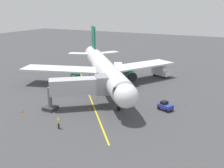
{
  "coord_description": "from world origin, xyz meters",
  "views": [
    {
      "loc": [
        -26.45,
        47.94,
        16.86
      ],
      "look_at": [
        -4.37,
        5.33,
        3.0
      ],
      "focal_mm": 44.5,
      "sensor_mm": 36.0,
      "label": 1
    }
  ],
  "objects_px": {
    "ground_crew_marshaller": "(59,123)",
    "safety_cone_wing_starboard": "(90,109)",
    "jet_bridge": "(84,86)",
    "ground_crew_loader": "(79,76)",
    "box_truck_starboard_side": "(118,69)",
    "safety_cone_nose_left": "(186,104)",
    "airplane": "(104,69)",
    "tug_portside": "(165,106)",
    "ground_crew_wing_walker": "(129,74)",
    "safety_cone_nose_right": "(49,105)",
    "box_truck_rear_apron": "(161,71)",
    "safety_cone_wing_port": "(22,111)"
  },
  "relations": [
    {
      "from": "jet_bridge",
      "to": "ground_crew_loader",
      "type": "distance_m",
      "value": 18.4
    },
    {
      "from": "ground_crew_marshaller",
      "to": "safety_cone_nose_left",
      "type": "bearing_deg",
      "value": -127.87
    },
    {
      "from": "jet_bridge",
      "to": "box_truck_rear_apron",
      "type": "bearing_deg",
      "value": -100.69
    },
    {
      "from": "ground_crew_marshaller",
      "to": "ground_crew_wing_walker",
      "type": "height_order",
      "value": "same"
    },
    {
      "from": "airplane",
      "to": "jet_bridge",
      "type": "bearing_deg",
      "value": 103.53
    },
    {
      "from": "ground_crew_loader",
      "to": "tug_portside",
      "type": "distance_m",
      "value": 25.1
    },
    {
      "from": "safety_cone_wing_port",
      "to": "airplane",
      "type": "bearing_deg",
      "value": -104.3
    },
    {
      "from": "tug_portside",
      "to": "box_truck_starboard_side",
      "type": "bearing_deg",
      "value": -46.08
    },
    {
      "from": "tug_portside",
      "to": "safety_cone_nose_left",
      "type": "relative_size",
      "value": 4.91
    },
    {
      "from": "airplane",
      "to": "jet_bridge",
      "type": "height_order",
      "value": "airplane"
    },
    {
      "from": "jet_bridge",
      "to": "ground_crew_marshaller",
      "type": "distance_m",
      "value": 9.22
    },
    {
      "from": "safety_cone_nose_right",
      "to": "safety_cone_wing_starboard",
      "type": "distance_m",
      "value": 7.47
    },
    {
      "from": "box_truck_rear_apron",
      "to": "safety_cone_wing_starboard",
      "type": "relative_size",
      "value": 9.08
    },
    {
      "from": "safety_cone_nose_left",
      "to": "airplane",
      "type": "bearing_deg",
      "value": -10.28
    },
    {
      "from": "tug_portside",
      "to": "safety_cone_wing_starboard",
      "type": "xyz_separation_m",
      "value": [
        11.04,
        5.74,
        -0.43
      ]
    },
    {
      "from": "airplane",
      "to": "ground_crew_marshaller",
      "type": "xyz_separation_m",
      "value": [
        -4.23,
        20.8,
        -3.12
      ]
    },
    {
      "from": "ground_crew_loader",
      "to": "safety_cone_wing_starboard",
      "type": "xyz_separation_m",
      "value": [
        -12.21,
        15.17,
        -0.61
      ]
    },
    {
      "from": "jet_bridge",
      "to": "safety_cone_nose_left",
      "type": "relative_size",
      "value": 18.35
    },
    {
      "from": "safety_cone_nose_left",
      "to": "safety_cone_wing_starboard",
      "type": "height_order",
      "value": "same"
    },
    {
      "from": "safety_cone_nose_left",
      "to": "safety_cone_wing_port",
      "type": "relative_size",
      "value": 1.0
    },
    {
      "from": "tug_portside",
      "to": "box_truck_starboard_side",
      "type": "relative_size",
      "value": 0.54
    },
    {
      "from": "ground_crew_marshaller",
      "to": "ground_crew_loader",
      "type": "distance_m",
      "value": 26.23
    },
    {
      "from": "ground_crew_marshaller",
      "to": "safety_cone_nose_right",
      "type": "height_order",
      "value": "ground_crew_marshaller"
    },
    {
      "from": "ground_crew_loader",
      "to": "box_truck_starboard_side",
      "type": "bearing_deg",
      "value": -122.09
    },
    {
      "from": "box_truck_rear_apron",
      "to": "safety_cone_nose_right",
      "type": "height_order",
      "value": "box_truck_rear_apron"
    },
    {
      "from": "ground_crew_marshaller",
      "to": "jet_bridge",
      "type": "bearing_deg",
      "value": -81.43
    },
    {
      "from": "safety_cone_nose_left",
      "to": "safety_cone_wing_starboard",
      "type": "distance_m",
      "value": 16.54
    },
    {
      "from": "jet_bridge",
      "to": "box_truck_rear_apron",
      "type": "height_order",
      "value": "jet_bridge"
    },
    {
      "from": "safety_cone_nose_right",
      "to": "ground_crew_wing_walker",
      "type": "bearing_deg",
      "value": -100.91
    },
    {
      "from": "box_truck_starboard_side",
      "to": "airplane",
      "type": "bearing_deg",
      "value": 101.41
    },
    {
      "from": "box_truck_rear_apron",
      "to": "safety_cone_nose_left",
      "type": "xyz_separation_m",
      "value": [
        -10.01,
        17.33,
        -1.11
      ]
    },
    {
      "from": "ground_crew_wing_walker",
      "to": "ground_crew_marshaller",
      "type": "bearing_deg",
      "value": 94.94
    },
    {
      "from": "jet_bridge",
      "to": "ground_crew_wing_walker",
      "type": "bearing_deg",
      "value": -86.54
    },
    {
      "from": "ground_crew_marshaller",
      "to": "safety_cone_wing_port",
      "type": "xyz_separation_m",
      "value": [
        8.99,
        -2.11,
        -0.61
      ]
    },
    {
      "from": "ground_crew_marshaller",
      "to": "safety_cone_wing_starboard",
      "type": "bearing_deg",
      "value": -90.7
    },
    {
      "from": "box_truck_starboard_side",
      "to": "safety_cone_nose_right",
      "type": "distance_m",
      "value": 25.79
    },
    {
      "from": "airplane",
      "to": "safety_cone_nose_right",
      "type": "relative_size",
      "value": 61.83
    },
    {
      "from": "tug_portside",
      "to": "safety_cone_nose_left",
      "type": "distance_m",
      "value": 4.51
    },
    {
      "from": "airplane",
      "to": "safety_cone_wing_starboard",
      "type": "height_order",
      "value": "airplane"
    },
    {
      "from": "jet_bridge",
      "to": "airplane",
      "type": "bearing_deg",
      "value": -76.47
    },
    {
      "from": "jet_bridge",
      "to": "safety_cone_nose_right",
      "type": "distance_m",
      "value": 7.19
    },
    {
      "from": "airplane",
      "to": "safety_cone_wing_starboard",
      "type": "xyz_separation_m",
      "value": [
        -4.32,
        12.71,
        -3.73
      ]
    },
    {
      "from": "tug_portside",
      "to": "ground_crew_marshaller",
      "type": "bearing_deg",
      "value": 51.16
    },
    {
      "from": "ground_crew_loader",
      "to": "safety_cone_nose_right",
      "type": "xyz_separation_m",
      "value": [
        -4.93,
        16.84,
        -0.61
      ]
    },
    {
      "from": "jet_bridge",
      "to": "ground_crew_loader",
      "type": "bearing_deg",
      "value": -53.5
    },
    {
      "from": "airplane",
      "to": "ground_crew_marshaller",
      "type": "relative_size",
      "value": 19.89
    },
    {
      "from": "ground_crew_marshaller",
      "to": "box_truck_starboard_side",
      "type": "xyz_separation_m",
      "value": [
        6.52,
        -32.19,
        0.5
      ]
    },
    {
      "from": "jet_bridge",
      "to": "box_truck_starboard_side",
      "type": "xyz_separation_m",
      "value": [
        5.22,
        -23.53,
        -2.38
      ]
    },
    {
      "from": "ground_crew_wing_walker",
      "to": "safety_cone_wing_starboard",
      "type": "xyz_separation_m",
      "value": [
        -2.7,
        22.07,
        -0.61
      ]
    },
    {
      "from": "ground_crew_wing_walker",
      "to": "safety_cone_nose_right",
      "type": "height_order",
      "value": "ground_crew_wing_walker"
    }
  ]
}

